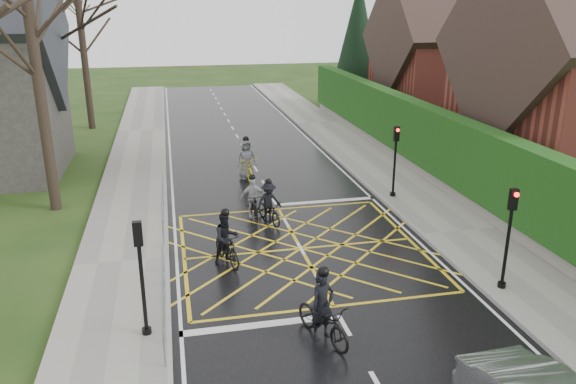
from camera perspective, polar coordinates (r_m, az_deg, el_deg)
name	(u,v)px	position (r m, az deg, el deg)	size (l,w,h in m)	color
ground	(301,249)	(19.61, 1.31, -5.78)	(120.00, 120.00, 0.00)	#1B3311
road	(301,249)	(19.60, 1.31, -5.77)	(9.00, 80.00, 0.01)	black
sidewalk_right	(459,233)	(21.67, 16.98, -3.96)	(3.00, 80.00, 0.15)	gray
sidewalk_left	(122,263)	(19.21, -16.51, -6.91)	(3.00, 80.00, 0.15)	gray
stone_wall	(431,176)	(27.34, 14.32, 1.62)	(0.50, 38.00, 0.70)	slate
hedge	(434,139)	(26.90, 14.62, 5.19)	(0.90, 38.00, 2.80)	#16370F
house_far	(453,61)	(40.26, 16.38, 12.67)	(9.80, 8.80, 10.30)	maroon
conifer	(358,44)	(45.94, 7.09, 14.73)	(4.60, 4.60, 10.00)	black
tree_near	(28,8)	(23.82, -24.91, 16.57)	(9.24, 9.24, 11.44)	black
tree_far	(80,17)	(39.67, -20.41, 16.31)	(8.40, 8.40, 10.40)	black
railing_south	(163,291)	(15.68, -12.57, -9.75)	(0.05, 5.04, 1.03)	slate
railing_north	(162,199)	(22.57, -12.65, -0.72)	(0.05, 6.04, 1.03)	slate
traffic_light_ne	(395,162)	(24.33, 10.79, 2.98)	(0.24, 0.31, 3.21)	black
traffic_light_se	(508,240)	(17.34, 21.43, -4.58)	(0.24, 0.31, 3.21)	black
traffic_light_sw	(142,280)	(14.41, -14.61, -8.65)	(0.24, 0.31, 3.21)	black
cyclist_rear	(323,316)	(14.48, 3.58, -12.48)	(1.42, 2.18, 2.00)	black
cyclist_back	(227,243)	(18.41, -6.27, -5.15)	(1.05, 1.96, 1.89)	black
cyclist_mid	(269,206)	(21.70, -1.95, -1.47)	(1.16, 1.90, 1.75)	black
cyclist_front	(253,202)	(22.15, -3.59, -1.02)	(0.97, 1.80, 1.78)	black
cyclist_lead	(247,164)	(27.08, -4.23, 2.83)	(1.00, 2.23, 2.10)	gold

